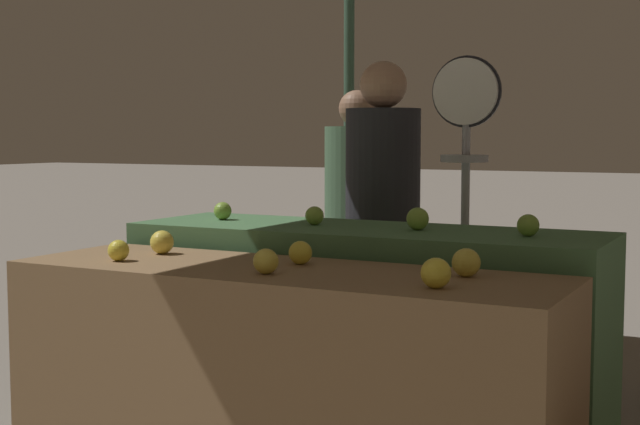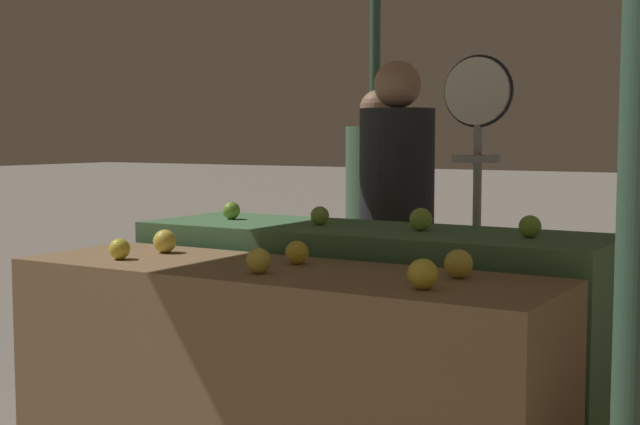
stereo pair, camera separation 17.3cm
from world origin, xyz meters
TOP-DOWN VIEW (x-y plane):
  - display_counter_front at (0.00, 0.00)m, footprint 1.76×0.55m
  - display_counter_back at (0.00, 0.60)m, footprint 1.76×0.55m
  - apple_front_0 at (-0.56, -0.10)m, footprint 0.07×0.07m
  - apple_front_1 at (0.01, -0.12)m, footprint 0.08×0.08m
  - apple_front_2 at (0.54, -0.12)m, footprint 0.08×0.08m
  - apple_front_3 at (-0.54, 0.10)m, footprint 0.08×0.08m
  - apple_front_4 at (0.01, 0.11)m, footprint 0.08×0.08m
  - apple_front_5 at (0.55, 0.11)m, footprint 0.08×0.08m
  - apple_back_0 at (-0.63, 0.61)m, footprint 0.07×0.07m
  - apple_back_1 at (-0.20, 0.60)m, footprint 0.07×0.07m
  - apple_back_2 at (0.21, 0.61)m, footprint 0.08×0.08m
  - apple_back_3 at (0.61, 0.59)m, footprint 0.07×0.07m
  - produce_scale at (0.17, 1.26)m, footprint 0.30×0.20m
  - person_vendor_at_scale at (-0.28, 1.41)m, footprint 0.47×0.47m
  - person_customer_right at (-0.80, 2.22)m, footprint 0.45×0.45m

SIDE VIEW (x-z plane):
  - display_counter_front at x=0.00m, z-range 0.00..0.90m
  - display_counter_back at x=0.00m, z-range 0.00..0.97m
  - person_customer_right at x=-0.80m, z-range 0.11..1.68m
  - apple_front_0 at x=-0.56m, z-range 0.90..0.97m
  - apple_front_4 at x=0.01m, z-range 0.90..0.97m
  - apple_front_1 at x=0.01m, z-range 0.90..0.98m
  - apple_front_3 at x=-0.54m, z-range 0.90..0.98m
  - apple_front_2 at x=0.54m, z-range 0.90..0.98m
  - apple_front_5 at x=0.55m, z-range 0.90..0.98m
  - person_vendor_at_scale at x=-0.28m, z-range 0.13..1.78m
  - apple_back_1 at x=-0.20m, z-range 0.97..1.04m
  - apple_back_0 at x=-0.63m, z-range 0.97..1.04m
  - apple_back_3 at x=0.61m, z-range 0.97..1.05m
  - apple_back_2 at x=0.21m, z-range 0.97..1.05m
  - produce_scale at x=0.17m, z-range 0.38..2.03m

